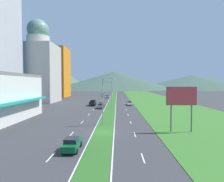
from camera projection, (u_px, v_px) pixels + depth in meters
name	position (u px, v px, depth m)	size (l,w,h in m)	color
ground_plane	(103.00, 133.00, 31.30)	(600.00, 600.00, 0.00)	#38383A
grass_median	(112.00, 100.00, 91.23)	(3.20, 240.00, 0.06)	#2D6023
grass_verge_right	(155.00, 100.00, 90.67)	(24.00, 240.00, 0.06)	#387028
lane_dash_left_1	(51.00, 157.00, 20.89)	(0.16, 2.80, 0.01)	silver
lane_dash_left_2	(71.00, 134.00, 30.32)	(0.16, 2.80, 0.01)	silver
lane_dash_left_3	(82.00, 122.00, 39.74)	(0.16, 2.80, 0.01)	silver
lane_dash_left_4	(89.00, 115.00, 49.17)	(0.16, 2.80, 0.01)	silver
lane_dash_left_5	(93.00, 110.00, 58.60)	(0.16, 2.80, 0.01)	silver
lane_dash_left_6	(97.00, 106.00, 68.03)	(0.16, 2.80, 0.01)	silver
lane_dash_left_7	(99.00, 103.00, 77.46)	(0.16, 2.80, 0.01)	silver
lane_dash_left_8	(101.00, 101.00, 86.88)	(0.16, 2.80, 0.01)	silver
lane_dash_left_9	(103.00, 99.00, 96.31)	(0.16, 2.80, 0.01)	silver
lane_dash_left_10	(104.00, 98.00, 105.74)	(0.16, 2.80, 0.01)	silver
lane_dash_left_11	(105.00, 97.00, 115.17)	(0.16, 2.80, 0.01)	silver
lane_dash_left_12	(106.00, 96.00, 124.59)	(0.16, 2.80, 0.01)	silver
lane_dash_right_1	(143.00, 158.00, 20.61)	(0.16, 2.80, 0.01)	silver
lane_dash_right_2	(135.00, 135.00, 30.04)	(0.16, 2.80, 0.01)	silver
lane_dash_right_3	(131.00, 122.00, 39.47)	(0.16, 2.80, 0.01)	silver
lane_dash_right_4	(128.00, 115.00, 48.90)	(0.16, 2.80, 0.01)	silver
lane_dash_right_5	(126.00, 110.00, 58.32)	(0.16, 2.80, 0.01)	silver
lane_dash_right_6	(125.00, 106.00, 67.75)	(0.16, 2.80, 0.01)	silver
lane_dash_right_7	(124.00, 103.00, 77.18)	(0.16, 2.80, 0.01)	silver
lane_dash_right_8	(123.00, 101.00, 86.61)	(0.16, 2.80, 0.01)	silver
lane_dash_right_9	(123.00, 99.00, 96.03)	(0.16, 2.80, 0.01)	silver
lane_dash_right_10	(122.00, 98.00, 105.46)	(0.16, 2.80, 0.01)	silver
lane_dash_right_11	(122.00, 97.00, 114.89)	(0.16, 2.80, 0.01)	silver
lane_dash_right_12	(121.00, 96.00, 124.32)	(0.16, 2.80, 0.01)	silver
edge_line_median_left	(109.00, 100.00, 91.28)	(0.16, 240.00, 0.01)	silver
edge_line_median_right	(116.00, 100.00, 91.18)	(0.16, 240.00, 0.01)	silver
domed_building	(39.00, 67.00, 82.56)	(15.50, 15.50, 36.01)	#B7B2A8
midrise_colored	(54.00, 73.00, 114.92)	(16.33, 16.33, 29.67)	orange
hill_far_left	(52.00, 76.00, 321.60)	(121.51, 121.51, 43.39)	#47664C
hill_far_center	(115.00, 80.00, 280.63)	(175.52, 175.52, 26.02)	#3D5647
hill_far_right	(192.00, 82.00, 290.79)	(179.27, 179.27, 20.66)	#3D5647
street_lamp_near	(104.00, 98.00, 36.62)	(2.62, 0.42, 9.35)	#99999E
street_lamp_mid	(110.00, 92.00, 63.81)	(3.38, 0.36, 9.00)	#99999E
billboard_roadside	(182.00, 98.00, 31.30)	(5.05, 0.28, 7.62)	#4C4C51
car_0	(129.00, 103.00, 70.64)	(1.97, 4.74, 1.53)	silver
car_1	(101.00, 104.00, 67.54)	(1.92, 4.17, 1.44)	maroon
car_2	(107.00, 97.00, 106.11)	(1.98, 4.42, 1.46)	#B2B2B7
car_3	(100.00, 106.00, 61.57)	(1.87, 4.37, 1.61)	slate
car_4	(72.00, 144.00, 23.04)	(1.91, 4.22, 1.55)	#0C5128
car_5	(103.00, 95.00, 121.56)	(1.97, 4.59, 1.54)	#B2B2B7
pickup_truck_0	(93.00, 103.00, 69.79)	(2.18, 5.40, 2.00)	black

